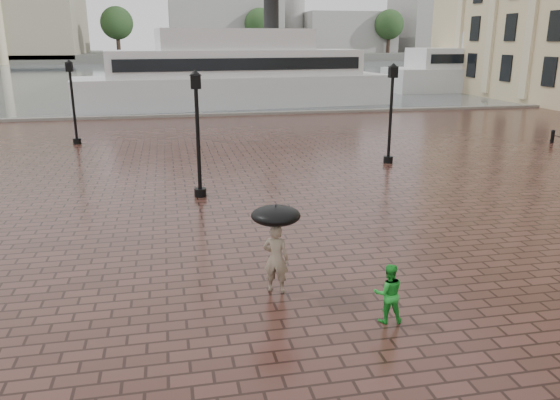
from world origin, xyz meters
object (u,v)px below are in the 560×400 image
adult_pedestrian (276,258)px  ferry_near (236,75)px  child_pedestrian (388,293)px  street_lamps (213,114)px  ferry_far (502,67)px

adult_pedestrian → ferry_near: 36.66m
child_pedestrian → adult_pedestrian: bearing=-34.2°
child_pedestrian → street_lamps: bearing=-73.2°
adult_pedestrian → ferry_near: (3.75, 36.42, 1.83)m
street_lamps → ferry_near: bearing=80.2°
adult_pedestrian → ferry_far: (35.18, 45.84, 1.80)m
ferry_near → ferry_far: size_ratio=1.03×
child_pedestrian → ferry_far: 58.14m
street_lamps → adult_pedestrian: (0.19, -13.63, -1.52)m
child_pedestrian → ferry_near: bearing=-83.8°
street_lamps → ferry_far: bearing=42.3°
adult_pedestrian → child_pedestrian: size_ratio=1.29×
adult_pedestrian → ferry_near: size_ratio=0.06×
child_pedestrian → ferry_far: size_ratio=0.05×
street_lamps → adult_pedestrian: bearing=-89.2°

